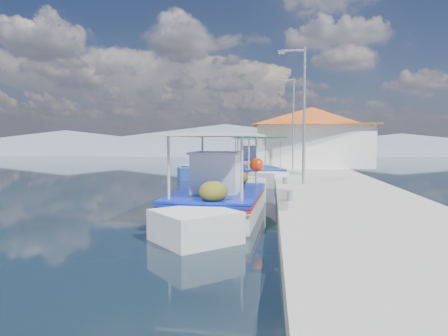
# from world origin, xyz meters

# --- Properties ---
(ground) EXTENTS (160.00, 160.00, 0.00)m
(ground) POSITION_xyz_m (0.00, 0.00, 0.00)
(ground) COLOR black
(ground) RESTS_ON ground
(quay) EXTENTS (5.00, 44.00, 0.50)m
(quay) POSITION_xyz_m (5.90, 6.00, 0.25)
(quay) COLOR #9E9B94
(quay) RESTS_ON ground
(bollards) EXTENTS (0.20, 17.20, 0.30)m
(bollards) POSITION_xyz_m (3.80, 5.25, 0.65)
(bollards) COLOR #A5A8AD
(bollards) RESTS_ON quay
(main_caique) EXTENTS (2.90, 8.93, 2.94)m
(main_caique) POSITION_xyz_m (1.54, -3.40, 0.57)
(main_caique) COLOR silver
(main_caique) RESTS_ON ground
(caique_green_canopy) EXTENTS (3.58, 7.53, 2.91)m
(caique_green_canopy) POSITION_xyz_m (2.41, 8.14, 0.43)
(caique_green_canopy) COLOR silver
(caique_green_canopy) RESTS_ON ground
(caique_blue_hull) EXTENTS (3.96, 6.44, 1.26)m
(caique_blue_hull) POSITION_xyz_m (-0.79, 10.72, 0.34)
(caique_blue_hull) COLOR #1A3F9F
(caique_blue_hull) RESTS_ON ground
(caique_far) EXTENTS (3.55, 7.70, 2.78)m
(caique_far) POSITION_xyz_m (1.66, 17.51, 0.51)
(caique_far) COLOR silver
(caique_far) RESTS_ON ground
(harbor_building) EXTENTS (10.49, 10.49, 4.40)m
(harbor_building) POSITION_xyz_m (6.20, 15.00, 2.78)
(harbor_building) COLOR white
(harbor_building) RESTS_ON quay
(lamp_post_near) EXTENTS (1.21, 0.14, 6.00)m
(lamp_post_near) POSITION_xyz_m (4.51, 2.00, 3.85)
(lamp_post_near) COLOR #A5A8AD
(lamp_post_near) RESTS_ON quay
(lamp_post_far) EXTENTS (1.21, 0.14, 6.00)m
(lamp_post_far) POSITION_xyz_m (4.51, 11.00, 3.85)
(lamp_post_far) COLOR #A5A8AD
(lamp_post_far) RESTS_ON quay
(mountain_ridge) EXTENTS (171.40, 96.00, 5.50)m
(mountain_ridge) POSITION_xyz_m (6.54, 56.00, 2.04)
(mountain_ridge) COLOR slate
(mountain_ridge) RESTS_ON ground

